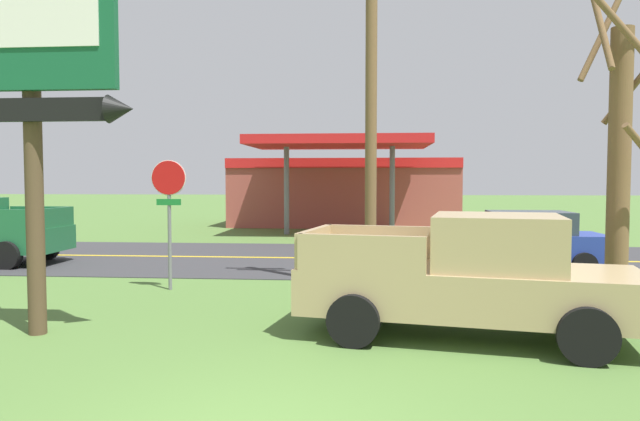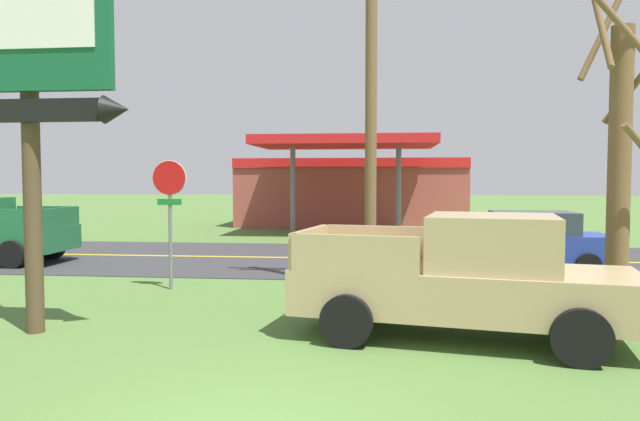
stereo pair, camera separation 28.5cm
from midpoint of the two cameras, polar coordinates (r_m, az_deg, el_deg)
road_asphalt at (r=18.43m, az=0.88°, el=-4.74°), size 140.00×8.00×0.02m
road_centre_line at (r=18.43m, az=0.88°, el=-4.70°), size 126.00×0.20×0.01m
motel_sign at (r=10.45m, az=-27.21°, el=12.00°), size 3.24×0.54×6.10m
stop_sign at (r=13.60m, az=-15.17°, el=0.91°), size 0.80×0.08×2.95m
utility_pole at (r=13.36m, az=4.42°, el=13.83°), size 1.64×0.26×9.48m
bare_tree at (r=12.05m, az=26.73°, el=4.95°), size 1.84×1.63×6.34m
gas_station at (r=32.04m, az=2.14°, el=2.04°), size 12.00×11.50×4.40m
pickup_tan_parked_on_lawn at (r=9.50m, az=13.73°, el=-6.39°), size 5.47×2.94×1.96m
car_blue_near_lane at (r=16.81m, az=18.99°, el=-2.84°), size 4.20×2.00×1.64m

